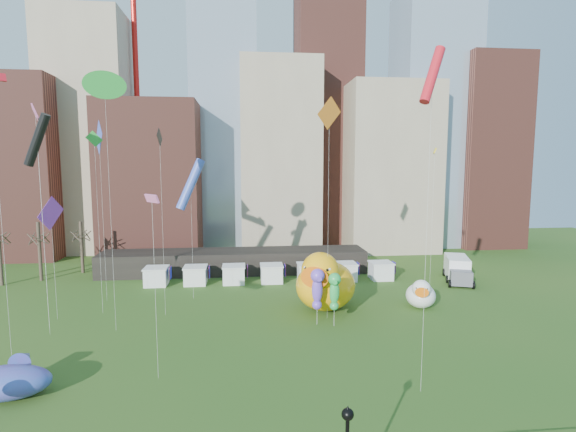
{
  "coord_description": "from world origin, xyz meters",
  "views": [
    {
      "loc": [
        -2.59,
        -20.37,
        15.44
      ],
      "look_at": [
        0.44,
        9.16,
        12.0
      ],
      "focal_mm": 27.0,
      "sensor_mm": 36.0,
      "label": 1
    }
  ],
  "objects": [
    {
      "name": "kite_11",
      "position": [
        -14.72,
        20.37,
        22.5
      ],
      "size": [
        2.38,
        1.26,
        23.77
      ],
      "color": "silver",
      "rests_on": "ground"
    },
    {
      "name": "box_truck",
      "position": [
        25.99,
        34.07,
        1.64
      ],
      "size": [
        5.01,
        7.98,
        3.19
      ],
      "rotation": [
        0.0,
        0.0,
        -0.33
      ],
      "color": "white",
      "rests_on": "ground"
    },
    {
      "name": "kite_1",
      "position": [
        -21.34,
        21.86,
        20.14
      ],
      "size": [
        2.12,
        4.01,
        20.85
      ],
      "color": "silver",
      "rests_on": "ground"
    },
    {
      "name": "kite_8",
      "position": [
        9.39,
        6.75,
        21.13
      ],
      "size": [
        2.2,
        1.79,
        23.06
      ],
      "color": "silver",
      "rests_on": "ground"
    },
    {
      "name": "kite_6",
      "position": [
        5.76,
        21.71,
        20.19
      ],
      "size": [
        2.68,
        1.83,
        22.14
      ],
      "color": "silver",
      "rests_on": "ground"
    },
    {
      "name": "kite_12",
      "position": [
        17.55,
        23.91,
        16.75
      ],
      "size": [
        0.96,
        1.81,
        17.32
      ],
      "color": "silver",
      "rests_on": "ground"
    },
    {
      "name": "kite_10",
      "position": [
        -20.56,
        20.12,
        17.69
      ],
      "size": [
        2.88,
        1.48,
        20.06
      ],
      "color": "silver",
      "rests_on": "ground"
    },
    {
      "name": "kite_3",
      "position": [
        -17.58,
        25.74,
        17.21
      ],
      "size": [
        1.57,
        0.53,
        18.99
      ],
      "color": "silver",
      "rests_on": "ground"
    },
    {
      "name": "pavilion",
      "position": [
        -4.0,
        42.0,
        1.6
      ],
      "size": [
        38.0,
        6.0,
        3.2
      ],
      "primitive_type": "cube",
      "color": "black",
      "rests_on": "ground"
    },
    {
      "name": "small_duck",
      "position": [
        16.5,
        23.74,
        1.55
      ],
      "size": [
        4.3,
        4.82,
        3.37
      ],
      "rotation": [
        0.0,
        0.0,
        -0.36
      ],
      "color": "white",
      "rests_on": "ground"
    },
    {
      "name": "crane_right",
      "position": [
        30.89,
        64.0,
        46.9
      ],
      "size": [
        23.0,
        1.0,
        76.0
      ],
      "color": "red",
      "rests_on": "ground"
    },
    {
      "name": "big_duck",
      "position": [
        5.89,
        24.06,
        3.07
      ],
      "size": [
        8.88,
        9.61,
        6.69
      ],
      "rotation": [
        0.0,
        0.0,
        -0.44
      ],
      "color": "#FFAB0D",
      "rests_on": "ground"
    },
    {
      "name": "kite_7",
      "position": [
        -21.58,
        24.27,
        10.71
      ],
      "size": [
        1.22,
        3.16,
        12.48
      ],
      "color": "silver",
      "rests_on": "ground"
    },
    {
      "name": "whale_inflatable",
      "position": [
        -18.5,
        8.9,
        1.15
      ],
      "size": [
        5.93,
        7.38,
        2.52
      ],
      "rotation": [
        0.0,
        0.0,
        0.08
      ],
      "color": "#593A9F",
      "rests_on": "ground"
    },
    {
      "name": "skyline",
      "position": [
        2.25,
        61.06,
        21.44
      ],
      "size": [
        101.0,
        23.0,
        68.0
      ],
      "color": "brown",
      "rests_on": "ground"
    },
    {
      "name": "kite_9",
      "position": [
        -8.96,
        10.51,
        13.02
      ],
      "size": [
        1.33,
        1.7,
        13.48
      ],
      "color": "silver",
      "rests_on": "ground"
    },
    {
      "name": "vendor_tents",
      "position": [
        1.02,
        36.0,
        1.11
      ],
      "size": [
        33.24,
        2.8,
        2.4
      ],
      "color": "white",
      "rests_on": "ground"
    },
    {
      "name": "seahorse_purple",
      "position": [
        4.41,
        19.9,
        3.93
      ],
      "size": [
        1.36,
        1.71,
        5.61
      ],
      "rotation": [
        0.0,
        0.0,
        0.0
      ],
      "color": "silver",
      "rests_on": "ground"
    },
    {
      "name": "kite_5",
      "position": [
        -8.58,
        29.76,
        13.36
      ],
      "size": [
        3.62,
        2.3,
        16.34
      ],
      "color": "silver",
      "rests_on": "ground"
    },
    {
      "name": "bare_trees",
      "position": [
        -30.17,
        40.54,
        4.01
      ],
      "size": [
        8.44,
        6.44,
        8.5
      ],
      "color": "#382B21",
      "rests_on": "ground"
    },
    {
      "name": "kite_13",
      "position": [
        -18.45,
        30.02,
        18.35
      ],
      "size": [
        1.77,
        3.36,
        20.44
      ],
      "color": "silver",
      "rests_on": "ground"
    },
    {
      "name": "seahorse_green",
      "position": [
        5.97,
        19.29,
        3.79
      ],
      "size": [
        1.41,
        1.67,
        5.32
      ],
      "rotation": [
        0.0,
        0.0,
        -0.15
      ],
      "color": "silver",
      "rests_on": "ground"
    },
    {
      "name": "kite_2",
      "position": [
        -10.85,
        24.32,
        17.51
      ],
      "size": [
        0.22,
        1.85,
        19.21
      ],
      "color": "silver",
      "rests_on": "ground"
    }
  ]
}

